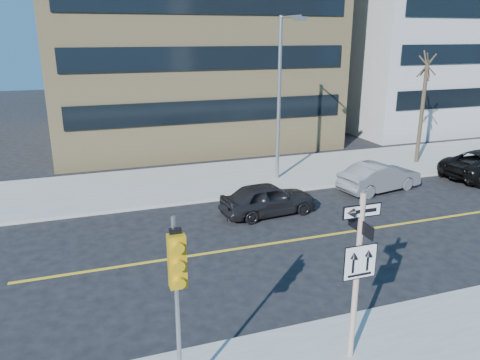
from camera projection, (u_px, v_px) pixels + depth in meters
name	position (u px, v px, depth m)	size (l,w,h in m)	color
ground	(302.00, 305.00, 13.19)	(120.00, 120.00, 0.00)	black
far_sidewalk	(474.00, 153.00, 29.61)	(66.00, 6.00, 0.15)	#9B9991
sign_pole	(358.00, 267.00, 10.20)	(0.92, 0.92, 4.06)	silver
traffic_signal	(177.00, 276.00, 8.64)	(0.32, 0.45, 4.00)	gray
parked_car_a	(268.00, 199.00, 19.62)	(4.07, 1.64, 1.39)	black
parked_car_b	(380.00, 177.00, 22.60)	(4.25, 1.48, 1.40)	slate
streetlight_a	(281.00, 89.00, 22.72)	(0.55, 2.25, 8.00)	gray
street_tree_west	(427.00, 68.00, 25.80)	(1.80, 1.80, 6.35)	#382C21
building_brick	(177.00, 9.00, 33.68)	(18.00, 18.00, 18.00)	tan
building_grey_mid	(433.00, 32.00, 40.09)	(20.00, 16.00, 15.00)	#ABAEB0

